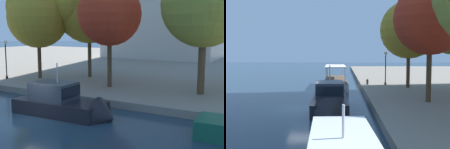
% 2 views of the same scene
% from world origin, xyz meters
% --- Properties ---
extents(ground_plane, '(220.00, 220.00, 0.00)m').
position_xyz_m(ground_plane, '(0.00, 0.00, 0.00)').
color(ground_plane, '#1E3342').
extents(dock_promenade, '(120.00, 55.00, 0.58)m').
position_xyz_m(dock_promenade, '(0.00, 33.02, 0.29)').
color(dock_promenade, gray).
rests_on(dock_promenade, ground_plane).
extents(motor_yacht_1, '(7.60, 2.95, 4.61)m').
position_xyz_m(motor_yacht_1, '(1.32, 2.25, 0.53)').
color(motor_yacht_1, black).
rests_on(motor_yacht_1, ground_plane).
extents(lamp_post, '(0.43, 0.43, 4.13)m').
position_xyz_m(lamp_post, '(-11.98, 8.54, 3.26)').
color(lamp_post, black).
rests_on(lamp_post, dock_promenade).
extents(tree_0, '(7.11, 6.48, 9.91)m').
position_xyz_m(tree_0, '(-9.63, 10.61, 7.44)').
color(tree_0, '#4C3823').
rests_on(tree_0, dock_promenade).
extents(tree_2, '(6.94, 7.21, 10.76)m').
position_xyz_m(tree_2, '(8.22, 11.30, 7.68)').
color(tree_2, '#4C3823').
rests_on(tree_2, dock_promenade).
extents(tree_3, '(5.82, 5.82, 9.59)m').
position_xyz_m(tree_3, '(0.10, 10.34, 7.20)').
color(tree_3, '#4C3823').
rests_on(tree_3, dock_promenade).
extents(tree_5, '(7.25, 7.70, 11.17)m').
position_xyz_m(tree_5, '(-4.99, 13.67, 8.29)').
color(tree_5, '#4C3823').
rests_on(tree_5, dock_promenade).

